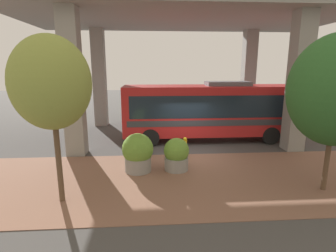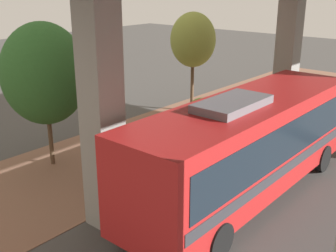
% 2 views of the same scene
% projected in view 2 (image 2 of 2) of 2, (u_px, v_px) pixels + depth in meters
% --- Properties ---
extents(ground_plane, '(80.00, 80.00, 0.00)m').
position_uv_depth(ground_plane, '(205.00, 159.00, 16.83)').
color(ground_plane, '#474442').
rests_on(ground_plane, ground).
extents(sidewalk_strip, '(6.00, 40.00, 0.02)m').
position_uv_depth(sidewalk_strip, '(150.00, 141.00, 18.66)').
color(sidewalk_strip, '#845B47').
rests_on(sidewalk_strip, ground).
extents(bus, '(2.68, 10.19, 3.51)m').
position_uv_depth(bus, '(247.00, 142.00, 13.35)').
color(bus, '#B21E1E').
rests_on(bus, ground).
extents(fire_hydrant, '(0.42, 0.20, 1.02)m').
position_uv_depth(fire_hydrant, '(201.00, 142.00, 17.11)').
color(fire_hydrant, gold).
rests_on(fire_hydrant, ground).
extents(planter_front, '(1.31, 1.31, 1.64)m').
position_uv_depth(planter_front, '(201.00, 115.00, 19.58)').
color(planter_front, gray).
rests_on(planter_front, ground).
extents(planter_middle, '(1.07, 1.07, 1.41)m').
position_uv_depth(planter_middle, '(180.00, 127.00, 18.43)').
color(planter_middle, gray).
rests_on(planter_middle, ground).
extents(street_tree_near, '(2.36, 2.36, 5.27)m').
position_uv_depth(street_tree_near, '(193.00, 40.00, 21.77)').
color(street_tree_near, brown).
rests_on(street_tree_near, ground).
extents(street_tree_far, '(3.11, 3.11, 5.43)m').
position_uv_depth(street_tree_far, '(44.00, 74.00, 15.21)').
color(street_tree_far, brown).
rests_on(street_tree_far, ground).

